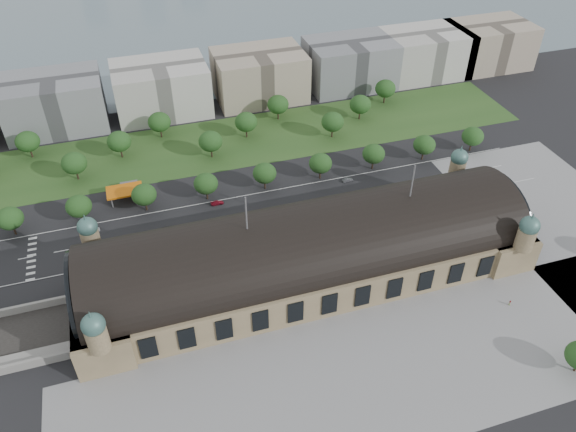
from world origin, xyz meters
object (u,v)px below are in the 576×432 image
object	(u,v)px
parked_car_2	(104,271)
pedestrian_0	(510,303)
parked_car_4	(173,259)
parked_car_6	(220,249)
parked_car_5	(200,251)
traffic_car_2	(164,229)
parked_car_1	(149,256)
parked_car_3	(184,249)
bus_west	(251,225)
parked_car_0	(138,258)
petrol_station	(127,189)
traffic_car_4	(276,227)
bus_east	(374,206)
traffic_car_1	(94,230)
traffic_car_5	(348,180)
traffic_car_3	(217,203)
bus_mid	(310,211)

from	to	relation	value
parked_car_2	pedestrian_0	distance (m)	134.82
parked_car_4	parked_car_6	size ratio (longest dim) A/B	0.81
parked_car_5	traffic_car_2	bearing A→B (deg)	-176.10
parked_car_1	parked_car_6	xyz separation A→B (m)	(24.33, -4.00, 0.00)
traffic_car_2	parked_car_3	world-z (taller)	parked_car_3
traffic_car_2	bus_west	world-z (taller)	bus_west
parked_car_0	petrol_station	bearing A→B (deg)	139.64
parked_car_5	parked_car_6	size ratio (longest dim) A/B	1.01
traffic_car_4	bus_east	xyz separation A→B (m)	(39.71, -0.02, 0.69)
traffic_car_1	traffic_car_2	xyz separation A→B (m)	(24.98, -7.47, -0.10)
traffic_car_5	parked_car_2	size ratio (longest dim) A/B	0.84
traffic_car_4	bus_west	size ratio (longest dim) A/B	0.41
traffic_car_2	parked_car_5	xyz separation A→B (m)	(10.68, -15.98, 0.04)
traffic_car_3	parked_car_2	bearing A→B (deg)	118.67
parked_car_6	bus_east	world-z (taller)	bus_east
parked_car_5	bus_west	distance (m)	22.12
traffic_car_1	bus_west	bearing A→B (deg)	-105.74
parked_car_0	bus_mid	bearing A→B (deg)	55.27
parked_car_5	parked_car_2	bearing A→B (deg)	-118.99
parked_car_1	traffic_car_3	bearing A→B (deg)	98.56
traffic_car_1	bus_mid	xyz separation A→B (m)	(80.20, -15.08, 0.99)
traffic_car_2	petrol_station	bearing A→B (deg)	-159.63
traffic_car_2	traffic_car_3	world-z (taller)	traffic_car_3
parked_car_2	pedestrian_0	xyz separation A→B (m)	(123.26, -54.64, 0.19)
traffic_car_2	bus_east	xyz separation A→B (m)	(80.13, -11.40, 0.83)
parked_car_5	parked_car_6	distance (m)	6.90
traffic_car_2	bus_mid	xyz separation A→B (m)	(55.22, -7.61, 1.09)
petrol_station	traffic_car_4	distance (m)	63.74
parked_car_5	bus_east	distance (m)	69.60
parked_car_0	parked_car_4	world-z (taller)	parked_car_0
parked_car_0	bus_east	distance (m)	91.12
traffic_car_2	parked_car_6	bearing A→B (deg)	44.08
bus_west	pedestrian_0	distance (m)	93.56
traffic_car_3	parked_car_3	distance (m)	28.92
traffic_car_1	parked_car_3	world-z (taller)	traffic_car_1
parked_car_0	traffic_car_3	bearing A→B (deg)	85.20
parked_car_5	bus_west	world-z (taller)	bus_west
parked_car_4	parked_car_5	size ratio (longest dim) A/B	0.80
petrol_station	parked_car_2	bearing A→B (deg)	-105.51
parked_car_0	parked_car_3	world-z (taller)	parked_car_0
traffic_car_5	parked_car_4	world-z (taller)	traffic_car_5
parked_car_1	parked_car_4	size ratio (longest dim) A/B	1.28
parked_car_1	bus_west	distance (m)	38.64
parked_car_3	bus_mid	size ratio (longest dim) A/B	0.31
parked_car_6	pedestrian_0	xyz separation A→B (m)	(83.26, -53.73, 0.25)
parked_car_6	traffic_car_5	bearing A→B (deg)	92.52
parked_car_6	bus_east	distance (m)	62.98
traffic_car_4	bus_mid	bearing A→B (deg)	110.01
traffic_car_1	traffic_car_2	bearing A→B (deg)	-106.79
petrol_station	bus_mid	xyz separation A→B (m)	(65.73, -34.50, -1.21)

